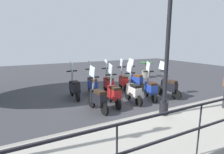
% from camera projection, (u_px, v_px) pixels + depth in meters
% --- Properties ---
extents(ground_plane, '(28.00, 28.00, 0.00)m').
position_uv_depth(ground_plane, '(124.00, 97.00, 7.51)').
color(ground_plane, '#38383D').
extents(promenade_walkway, '(2.20, 20.00, 0.15)m').
position_uv_depth(promenade_walkway, '(184.00, 127.00, 4.74)').
color(promenade_walkway, '#A39E93').
rests_on(promenade_walkway, ground_plane).
extents(lamp_post_near, '(0.26, 0.90, 4.45)m').
position_uv_depth(lamp_post_near, '(167.00, 49.00, 4.97)').
color(lamp_post_near, black).
rests_on(lamp_post_near, promenade_walkway).
extents(potted_palm, '(1.06, 0.66, 1.05)m').
position_uv_depth(potted_palm, '(146.00, 71.00, 11.73)').
color(potted_palm, slate).
rests_on(potted_palm, ground_plane).
extents(scooter_near_0, '(1.22, 0.51, 1.54)m').
position_uv_depth(scooter_near_0, '(168.00, 86.00, 7.44)').
color(scooter_near_0, black).
rests_on(scooter_near_0, ground_plane).
extents(scooter_near_1, '(1.21, 0.53, 1.54)m').
position_uv_depth(scooter_near_1, '(151.00, 88.00, 7.11)').
color(scooter_near_1, black).
rests_on(scooter_near_1, ground_plane).
extents(scooter_near_2, '(1.23, 0.44, 1.54)m').
position_uv_depth(scooter_near_2, '(133.00, 91.00, 6.74)').
color(scooter_near_2, black).
rests_on(scooter_near_2, ground_plane).
extents(scooter_near_3, '(1.23, 0.44, 1.54)m').
position_uv_depth(scooter_near_3, '(114.00, 93.00, 6.42)').
color(scooter_near_3, black).
rests_on(scooter_near_3, ground_plane).
extents(scooter_near_4, '(1.23, 0.46, 1.54)m').
position_uv_depth(scooter_near_4, '(98.00, 98.00, 5.91)').
color(scooter_near_4, black).
rests_on(scooter_near_4, ground_plane).
extents(scooter_far_0, '(1.21, 0.52, 1.54)m').
position_uv_depth(scooter_far_0, '(136.00, 80.00, 8.70)').
color(scooter_far_0, black).
rests_on(scooter_far_0, ground_plane).
extents(scooter_far_1, '(1.22, 0.51, 1.54)m').
position_uv_depth(scooter_far_1, '(123.00, 81.00, 8.45)').
color(scooter_far_1, black).
rests_on(scooter_far_1, ground_plane).
extents(scooter_far_2, '(1.23, 0.44, 1.54)m').
position_uv_depth(scooter_far_2, '(108.00, 83.00, 8.02)').
color(scooter_far_2, black).
rests_on(scooter_far_2, ground_plane).
extents(scooter_far_3, '(1.23, 0.44, 1.54)m').
position_uv_depth(scooter_far_3, '(92.00, 84.00, 7.81)').
color(scooter_far_3, black).
rests_on(scooter_far_3, ground_plane).
extents(scooter_far_4, '(1.23, 0.44, 1.54)m').
position_uv_depth(scooter_far_4, '(74.00, 87.00, 7.26)').
color(scooter_far_4, black).
rests_on(scooter_far_4, ground_plane).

